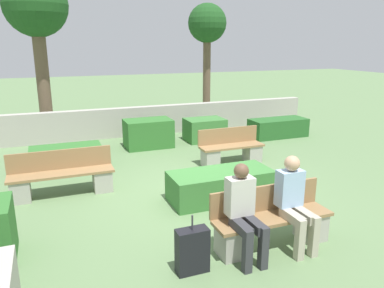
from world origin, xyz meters
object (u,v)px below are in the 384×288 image
person_seated_man (294,198)px  tree_leftmost (36,10)px  bench_front (272,224)px  tree_center_left (207,28)px  person_seated_woman (244,208)px  suitcase (192,251)px  bench_left_side (62,178)px  bench_right_side (231,151)px

person_seated_man → tree_leftmost: size_ratio=0.27×
bench_front → person_seated_man: bearing=-27.5°
person_seated_man → tree_center_left: size_ratio=0.31×
person_seated_woman → suitcase: (-0.78, -0.06, -0.45)m
bench_left_side → person_seated_woman: size_ratio=1.48×
bench_front → bench_right_side: size_ratio=1.12×
bench_right_side → tree_leftmost: size_ratio=0.32×
bench_left_side → person_seated_woman: (2.22, -3.31, 0.40)m
bench_front → tree_center_left: tree_center_left is taller
person_seated_woman → bench_left_side: bearing=123.9°
bench_left_side → tree_leftmost: tree_leftmost is taller
bench_front → person_seated_woman: size_ratio=1.36×
suitcase → bench_front: bearing=8.7°
bench_front → tree_leftmost: tree_leftmost is taller
suitcase → tree_center_left: 10.79m
person_seated_woman → tree_leftmost: 9.98m
tree_leftmost → suitcase: bearing=-80.1°
bench_left_side → person_seated_woman: 4.01m
person_seated_man → tree_center_left: 10.06m
bench_left_side → person_seated_man: (3.05, -3.31, 0.42)m
bench_left_side → suitcase: bench_left_side is taller
bench_left_side → tree_leftmost: (-0.18, 5.83, 3.58)m
bench_left_side → person_seated_man: bearing=-39.6°
tree_leftmost → bench_right_side: bearing=-51.2°
bench_left_side → suitcase: size_ratio=2.47×
person_seated_man → bench_right_side: bearing=75.6°
bench_right_side → bench_front: bearing=-117.2°
bench_front → bench_left_side: (-2.78, 3.17, 0.01)m
bench_front → bench_left_side: bearing=131.3°
person_seated_woman → tree_leftmost: bearing=104.7°
bench_right_side → bench_left_side: bearing=179.6°
bench_front → bench_right_side: bearing=71.4°
bench_front → suitcase: bench_front is taller
suitcase → tree_center_left: (4.30, 9.38, 3.19)m
person_seated_man → tree_leftmost: (-3.22, 9.14, 3.16)m
tree_leftmost → person_seated_woman: bearing=-75.3°
bench_left_side → bench_front: bearing=-41.0°
bench_front → bench_right_side: 3.96m
person_seated_man → suitcase: size_ratio=1.69×
person_seated_man → person_seated_woman: bearing=-179.8°
person_seated_woman → suitcase: 0.90m
bench_front → tree_leftmost: bearing=108.2°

